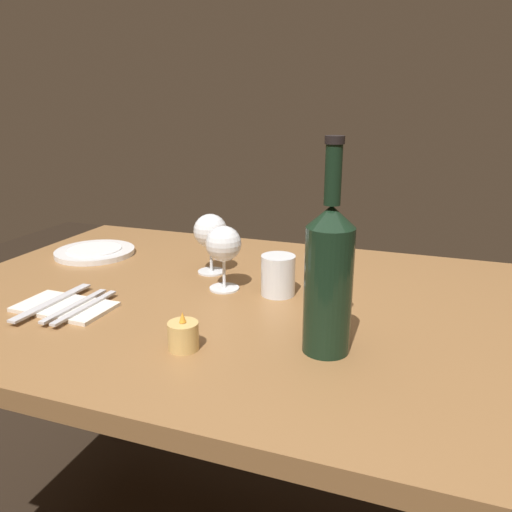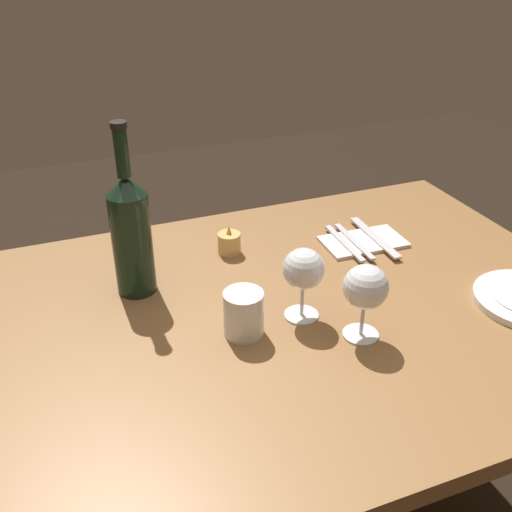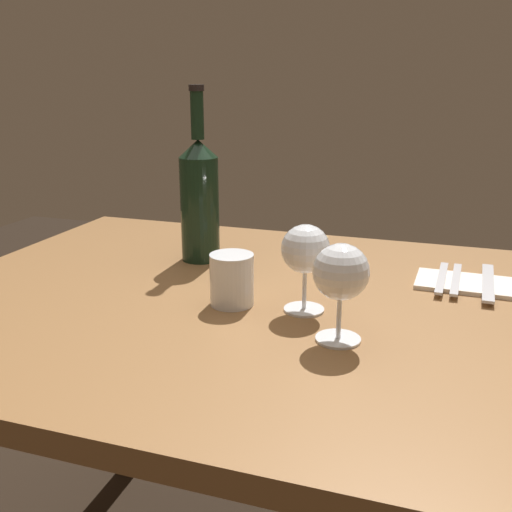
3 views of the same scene
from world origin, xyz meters
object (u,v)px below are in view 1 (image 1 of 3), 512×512
(votive_candle, at_px, (183,336))
(folded_napkin, at_px, (65,307))
(fork_inner, at_px, (75,305))
(wine_glass_left, at_px, (210,232))
(wine_glass_right, at_px, (223,245))
(wine_bottle, at_px, (329,276))
(dinner_plate, at_px, (95,252))
(fork_outer, at_px, (85,307))
(water_tumbler, at_px, (278,277))
(table_knife, at_px, (52,302))

(votive_candle, distance_m, folded_napkin, 0.31)
(folded_napkin, distance_m, fork_inner, 0.03)
(wine_glass_left, height_order, wine_glass_right, wine_glass_left)
(wine_glass_right, distance_m, wine_bottle, 0.34)
(votive_candle, bearing_deg, fork_inner, -14.45)
(wine_glass_left, bearing_deg, fork_inner, 62.52)
(wine_glass_left, relative_size, wine_glass_right, 1.01)
(folded_napkin, bearing_deg, dinner_plate, -62.02)
(wine_bottle, distance_m, fork_inner, 0.52)
(fork_inner, bearing_deg, wine_glass_right, -137.93)
(wine_glass_right, distance_m, fork_outer, 0.31)
(votive_candle, bearing_deg, folded_napkin, -13.31)
(water_tumbler, relative_size, votive_candle, 1.30)
(wine_glass_right, xyz_separation_m, dinner_plate, (0.44, -0.12, -0.09))
(fork_inner, distance_m, fork_outer, 0.02)
(water_tumbler, xyz_separation_m, table_knife, (0.41, 0.22, -0.03))
(wine_bottle, height_order, dinner_plate, wine_bottle)
(wine_glass_right, bearing_deg, votive_candle, 99.49)
(wine_bottle, xyz_separation_m, water_tumbler, (0.15, -0.22, -0.09))
(wine_bottle, bearing_deg, dinner_plate, -24.95)
(water_tumbler, xyz_separation_m, folded_napkin, (0.38, 0.22, -0.04))
(fork_inner, xyz_separation_m, table_knife, (0.06, 0.00, 0.00))
(wine_glass_left, relative_size, water_tumbler, 1.67)
(wine_glass_left, xyz_separation_m, wine_bottle, (-0.35, 0.30, 0.03))
(wine_glass_left, bearing_deg, table_knife, 54.98)
(wine_glass_right, height_order, water_tumbler, wine_glass_right)
(dinner_plate, xyz_separation_m, folded_napkin, (-0.18, 0.33, -0.00))
(table_knife, bearing_deg, fork_inner, 180.00)
(wine_glass_right, height_order, fork_inner, wine_glass_right)
(votive_candle, bearing_deg, table_knife, -12.16)
(water_tumbler, height_order, folded_napkin, water_tumbler)
(fork_inner, xyz_separation_m, fork_outer, (-0.02, 0.00, 0.00))
(dinner_plate, bearing_deg, wine_bottle, 155.05)
(wine_glass_left, distance_m, water_tumbler, 0.22)
(wine_glass_right, distance_m, fork_inner, 0.33)
(wine_bottle, distance_m, table_knife, 0.57)
(fork_outer, height_order, table_knife, same)
(water_tumbler, bearing_deg, folded_napkin, 30.23)
(water_tumbler, xyz_separation_m, fork_outer, (0.33, 0.22, -0.03))
(dinner_plate, bearing_deg, water_tumbler, 168.56)
(wine_glass_left, distance_m, dinner_plate, 0.37)
(votive_candle, relative_size, fork_inner, 0.37)
(table_knife, bearing_deg, wine_bottle, -179.55)
(wine_glass_right, height_order, wine_bottle, wine_bottle)
(dinner_plate, bearing_deg, table_knife, 113.81)
(fork_inner, distance_m, table_knife, 0.06)
(folded_napkin, bearing_deg, wine_glass_left, -121.06)
(folded_napkin, distance_m, fork_outer, 0.05)
(wine_glass_right, xyz_separation_m, water_tumbler, (-0.12, -0.01, -0.06))
(votive_candle, bearing_deg, fork_outer, -15.80)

